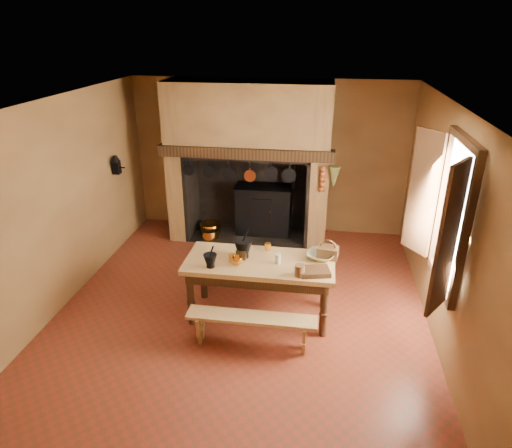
{
  "coord_description": "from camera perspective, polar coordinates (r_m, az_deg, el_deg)",
  "views": [
    {
      "loc": [
        1.0,
        -5.36,
        3.65
      ],
      "look_at": [
        0.13,
        0.3,
        1.13
      ],
      "focal_mm": 32.0,
      "sensor_mm": 36.0,
      "label": 1
    }
  ],
  "objects": [
    {
      "name": "coffee_grinder",
      "position": [
        5.95,
        -1.79,
        -3.6
      ],
      "size": [
        0.18,
        0.14,
        0.2
      ],
      "rotation": [
        0.0,
        0.0,
        -0.05
      ],
      "color": "#3A2112",
      "rests_on": "work_table"
    },
    {
      "name": "wall_right",
      "position": [
        6.0,
        22.49,
        -0.14
      ],
      "size": [
        0.02,
        5.5,
        2.8
      ],
      "primitive_type": "cube",
      "color": "olive",
      "rests_on": "floor"
    },
    {
      "name": "bench_back",
      "position": [
        6.75,
        1.3,
        -5.31
      ],
      "size": [
        1.76,
        0.31,
        0.5
      ],
      "color": "tan",
      "rests_on": "floor"
    },
    {
      "name": "floor",
      "position": [
        6.56,
        -1.56,
        -10.05
      ],
      "size": [
        5.5,
        5.5,
        0.0
      ],
      "primitive_type": "plane",
      "color": "maroon",
      "rests_on": "ground"
    },
    {
      "name": "bench_front",
      "position": [
        5.62,
        -0.56,
        -12.37
      ],
      "size": [
        1.57,
        0.28,
        0.44
      ],
      "color": "tan",
      "rests_on": "floor"
    },
    {
      "name": "ceiling",
      "position": [
        5.51,
        -1.89,
        14.91
      ],
      "size": [
        5.5,
        5.5,
        0.0
      ],
      "primitive_type": "plane",
      "rotation": [
        3.14,
        0.0,
        0.0
      ],
      "color": "silver",
      "rests_on": "back_wall"
    },
    {
      "name": "wall_coffee_mill",
      "position": [
        7.99,
        -17.11,
        7.24
      ],
      "size": [
        0.23,
        0.16,
        0.31
      ],
      "color": "black",
      "rests_on": "wall_left"
    },
    {
      "name": "wicker_basket",
      "position": [
        6.03,
        8.94,
        -3.43
      ],
      "size": [
        0.3,
        0.23,
        0.26
      ],
      "rotation": [
        0.0,
        0.0,
        -0.14
      ],
      "color": "#483115",
      "rests_on": "work_table"
    },
    {
      "name": "herb_bunch",
      "position": [
        7.5,
        9.73,
        5.82
      ],
      "size": [
        0.2,
        0.2,
        0.35
      ],
      "primitive_type": "cone",
      "rotation": [
        3.14,
        0.0,
        0.0
      ],
      "color": "olive",
      "rests_on": "chimney_breast"
    },
    {
      "name": "brass_mug_b",
      "position": [
        6.17,
        1.49,
        -2.85
      ],
      "size": [
        0.09,
        0.09,
        0.1
      ],
      "primitive_type": "cylinder",
      "rotation": [
        0.0,
        0.0,
        0.05
      ],
      "color": "gold",
      "rests_on": "work_table"
    },
    {
      "name": "mixing_bowl",
      "position": [
        6.01,
        8.11,
        -3.92
      ],
      "size": [
        0.43,
        0.43,
        0.09
      ],
      "primitive_type": "imported",
      "rotation": [
        0.0,
        0.0,
        -0.23
      ],
      "color": "#BEBA92",
      "rests_on": "work_table"
    },
    {
      "name": "mortar_large",
      "position": [
        5.95,
        -1.61,
        -2.98
      ],
      "size": [
        0.24,
        0.24,
        0.41
      ],
      "rotation": [
        0.0,
        0.0,
        0.22
      ],
      "color": "black",
      "rests_on": "work_table"
    },
    {
      "name": "wall_front",
      "position": [
        3.58,
        -9.85,
        -15.51
      ],
      "size": [
        5.0,
        0.02,
        2.8
      ],
      "primitive_type": "cube",
      "color": "olive",
      "rests_on": "floor"
    },
    {
      "name": "brass_mug_a",
      "position": [
        5.9,
        -3.01,
        -4.21
      ],
      "size": [
        0.11,
        0.11,
        0.1
      ],
      "primitive_type": "cylinder",
      "rotation": [
        0.0,
        0.0,
        0.28
      ],
      "color": "gold",
      "rests_on": "work_table"
    },
    {
      "name": "window",
      "position": [
        5.5,
        22.31,
        1.14
      ],
      "size": [
        0.39,
        1.75,
        1.76
      ],
      "color": "white",
      "rests_on": "wall_right"
    },
    {
      "name": "onion_string",
      "position": [
        7.51,
        8.33,
        5.54
      ],
      "size": [
        0.12,
        0.1,
        0.46
      ],
      "primitive_type": null,
      "color": "#A04E1D",
      "rests_on": "chimney_breast"
    },
    {
      "name": "work_table",
      "position": [
        5.98,
        0.46,
        -5.71
      ],
      "size": [
        1.93,
        0.86,
        0.84
      ],
      "color": "tan",
      "rests_on": "floor"
    },
    {
      "name": "hearth_pans",
      "position": [
        8.61,
        -5.86,
        -0.73
      ],
      "size": [
        0.51,
        0.62,
        0.2
      ],
      "color": "gold",
      "rests_on": "floor"
    },
    {
      "name": "back_wall",
      "position": [
        8.47,
        1.63,
        8.36
      ],
      "size": [
        5.0,
        0.02,
        2.8
      ],
      "primitive_type": "cube",
      "color": "olive",
      "rests_on": "floor"
    },
    {
      "name": "brass_cup",
      "position": [
        5.81,
        -2.38,
        -4.61
      ],
      "size": [
        0.15,
        0.15,
        0.11
      ],
      "primitive_type": "imported",
      "rotation": [
        0.0,
        0.0,
        0.06
      ],
      "color": "gold",
      "rests_on": "work_table"
    },
    {
      "name": "glass_jar",
      "position": [
        5.84,
        2.77,
        -4.37
      ],
      "size": [
        0.1,
        0.1,
        0.13
      ],
      "primitive_type": "cylinder",
      "rotation": [
        0.0,
        0.0,
        0.41
      ],
      "color": "beige",
      "rests_on": "work_table"
    },
    {
      "name": "wall_left",
      "position": [
        6.78,
        -23.0,
        2.44
      ],
      "size": [
        0.02,
        5.5,
        2.8
      ],
      "primitive_type": "cube",
      "color": "olive",
      "rests_on": "floor"
    },
    {
      "name": "wooden_tray",
      "position": [
        5.66,
        7.36,
        -5.9
      ],
      "size": [
        0.41,
        0.33,
        0.06
      ],
      "primitive_type": "cube",
      "rotation": [
        0.0,
        0.0,
        0.22
      ],
      "color": "#3A2112",
      "rests_on": "work_table"
    },
    {
      "name": "mortar_small",
      "position": [
        5.75,
        -5.74,
        -4.51
      ],
      "size": [
        0.17,
        0.17,
        0.3
      ],
      "rotation": [
        0.0,
        0.0,
        0.33
      ],
      "color": "black",
      "rests_on": "work_table"
    },
    {
      "name": "iron_range",
      "position": [
        8.49,
        1.03,
        1.87
      ],
      "size": [
        1.12,
        0.55,
        1.6
      ],
      "color": "black",
      "rests_on": "floor"
    },
    {
      "name": "hanging_pans",
      "position": [
        7.64,
        -1.8,
        6.33
      ],
      "size": [
        1.92,
        0.29,
        0.27
      ],
      "color": "black",
      "rests_on": "chimney_breast"
    },
    {
      "name": "chimney_breast",
      "position": [
        7.99,
        -0.9,
        10.47
      ],
      "size": [
        2.95,
        0.96,
        2.8
      ],
      "color": "olive",
      "rests_on": "floor"
    },
    {
      "name": "stoneware_crock",
      "position": [
        5.56,
        5.48,
        -5.81
      ],
      "size": [
        0.12,
        0.12,
        0.15
      ],
      "primitive_type": "cylinder",
      "rotation": [
        0.0,
        0.0,
        -0.03
      ],
      "color": "#53361F",
      "rests_on": "work_table"
    }
  ]
}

